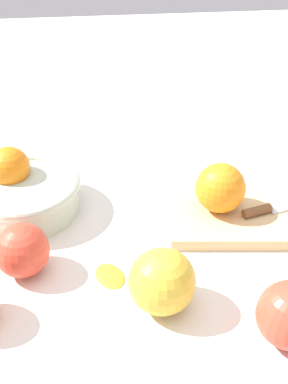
# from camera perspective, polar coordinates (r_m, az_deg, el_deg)

# --- Properties ---
(ground_plane) EXTENTS (2.40, 2.40, 0.00)m
(ground_plane) POSITION_cam_1_polar(r_m,az_deg,el_deg) (0.71, 1.81, -7.29)
(ground_plane) COLOR silver
(bowl) EXTENTS (0.18, 0.18, 0.09)m
(bowl) POSITION_cam_1_polar(r_m,az_deg,el_deg) (0.80, -13.55, 0.21)
(bowl) COLOR beige
(bowl) RESTS_ON ground_plane
(cutting_board) EXTENTS (0.23, 0.17, 0.02)m
(cutting_board) POSITION_cam_1_polar(r_m,az_deg,el_deg) (0.78, 10.58, -2.42)
(cutting_board) COLOR #DBB77F
(cutting_board) RESTS_ON ground_plane
(orange_on_board) EXTENTS (0.07, 0.07, 0.07)m
(orange_on_board) POSITION_cam_1_polar(r_m,az_deg,el_deg) (0.75, 8.60, 0.46)
(orange_on_board) COLOR orange
(orange_on_board) RESTS_ON cutting_board
(knife) EXTENTS (0.15, 0.06, 0.01)m
(knife) POSITION_cam_1_polar(r_m,az_deg,el_deg) (0.78, 14.64, -1.66)
(knife) COLOR silver
(knife) RESTS_ON cutting_board
(apple_mid_left) EXTENTS (0.07, 0.07, 0.07)m
(apple_mid_left) POSITION_cam_1_polar(r_m,az_deg,el_deg) (0.68, -13.61, -6.40)
(apple_mid_left) COLOR #D6422D
(apple_mid_left) RESTS_ON ground_plane
(apple_front_center) EXTENTS (0.08, 0.08, 0.08)m
(apple_front_center) POSITION_cam_1_polar(r_m,az_deg,el_deg) (0.61, 2.05, -10.04)
(apple_front_center) COLOR gold
(apple_front_center) RESTS_ON ground_plane
(citrus_peel) EXTENTS (0.05, 0.06, 0.01)m
(citrus_peel) POSITION_cam_1_polar(r_m,az_deg,el_deg) (0.68, -3.85, -9.22)
(citrus_peel) COLOR orange
(citrus_peel) RESTS_ON ground_plane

